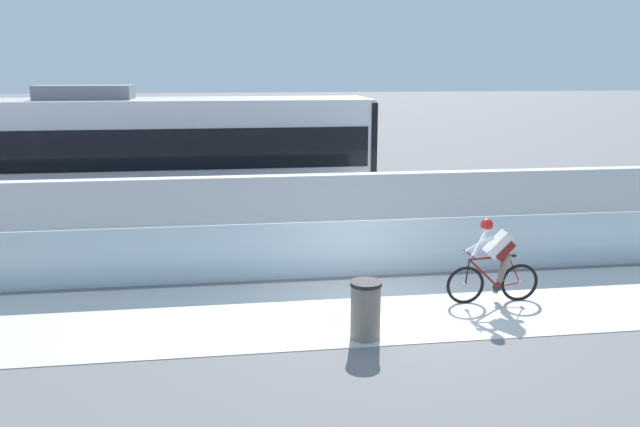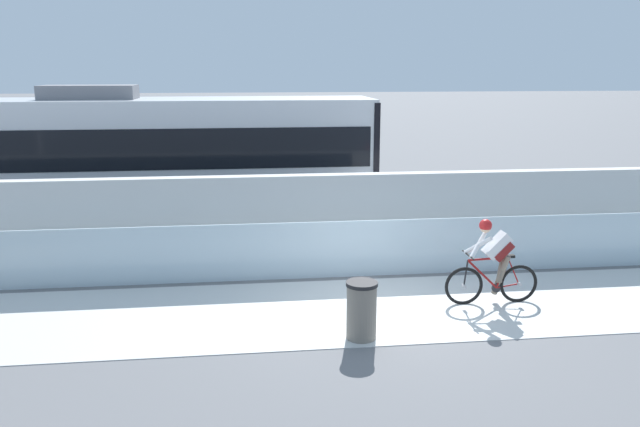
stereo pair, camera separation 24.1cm
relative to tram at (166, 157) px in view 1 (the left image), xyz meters
name	(u,v)px [view 1 (the left image)]	position (x,y,z in m)	size (l,w,h in m)	color
ground_plane	(380,308)	(4.36, -6.85, -1.89)	(200.00, 200.00, 0.00)	slate
bike_path_deck	(380,308)	(4.36, -6.85, -1.89)	(32.00, 3.20, 0.01)	silver
glass_parapet	(360,248)	(4.36, -5.00, -1.30)	(32.00, 0.05, 1.19)	silver
concrete_barrier_wall	(345,213)	(4.36, -3.20, -0.96)	(32.00, 0.36, 1.86)	silver
tram_rail_near	(329,226)	(4.36, -0.72, -1.89)	(32.00, 0.08, 0.01)	#595654
tram_rail_far	(322,214)	(4.36, 0.72, -1.89)	(32.00, 0.08, 0.01)	#595654
tram	(166,157)	(0.00, 0.00, 0.00)	(11.06, 2.54, 3.81)	silver
cyclist_on_bike	(494,262)	(6.49, -6.85, -1.11)	(1.77, 0.58, 1.61)	black
trash_bin	(366,310)	(3.82, -8.10, -1.41)	(0.51, 0.51, 0.96)	slate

